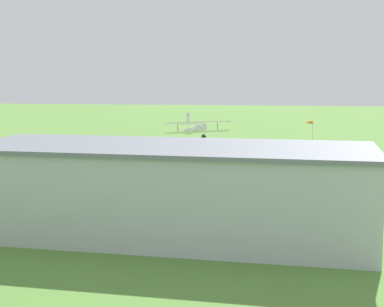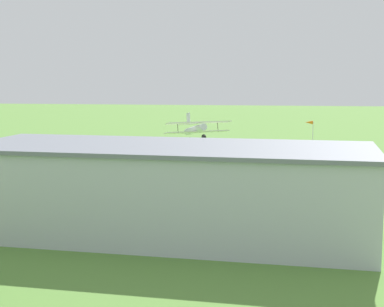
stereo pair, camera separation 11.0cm
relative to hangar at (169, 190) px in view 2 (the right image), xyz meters
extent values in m
plane|color=#568438|center=(4.44, -38.45, -3.92)|extent=(400.00, 400.00, 0.00)
cube|color=#B7BCC6|center=(0.00, 0.02, -0.18)|extent=(34.53, 14.57, 7.47)
cube|color=slate|center=(0.00, 0.02, 3.72)|extent=(35.16, 15.20, 0.35)
cube|color=#384251|center=(-0.36, -6.36, -0.86)|extent=(9.99, 0.73, 6.12)
cylinder|color=silver|center=(2.48, -31.64, 2.43)|extent=(4.08, 5.92, 2.14)
cone|color=black|center=(0.73, -28.72, 1.76)|extent=(1.00, 1.05, 0.79)
cube|color=silver|center=(2.12, -31.03, 2.14)|extent=(8.72, 6.03, 0.40)
cube|color=silver|center=(1.79, -30.48, 3.47)|extent=(8.72, 6.03, 0.40)
cube|color=silver|center=(3.82, -33.86, 3.93)|extent=(0.77, 1.19, 1.49)
cube|color=silver|center=(3.91, -34.02, 2.97)|extent=(2.69, 2.11, 0.25)
cylinder|color=black|center=(3.10, -30.83, 1.10)|extent=(0.45, 0.62, 0.64)
cylinder|color=black|center=(1.48, -31.81, 1.10)|extent=(0.45, 0.62, 0.64)
cylinder|color=#332D28|center=(4.50, -29.23, 2.81)|extent=(0.25, 0.34, 1.42)
cylinder|color=#332D28|center=(-0.60, -32.29, 2.81)|extent=(0.25, 0.34, 1.42)
cube|color=gold|center=(-15.41, -14.46, -3.25)|extent=(1.70, 4.14, 0.70)
cube|color=#2D3842|center=(-15.41, -14.46, -2.63)|extent=(1.49, 2.32, 0.53)
cylinder|color=black|center=(-16.25, -13.05, -3.60)|extent=(0.22, 0.64, 0.64)
cylinder|color=black|center=(-14.57, -13.06, -3.60)|extent=(0.22, 0.64, 0.64)
cylinder|color=black|center=(-16.26, -15.86, -3.60)|extent=(0.22, 0.64, 0.64)
cylinder|color=black|center=(-14.58, -15.87, -3.60)|extent=(0.22, 0.64, 0.64)
cube|color=white|center=(17.23, -11.72, -3.26)|extent=(1.99, 4.07, 0.68)
cube|color=#2D3842|center=(17.23, -11.72, -2.64)|extent=(1.66, 2.32, 0.55)
cylinder|color=black|center=(16.28, -10.44, -3.60)|extent=(0.26, 0.65, 0.64)
cylinder|color=black|center=(17.99, -10.32, -3.60)|extent=(0.26, 0.65, 0.64)
cylinder|color=black|center=(16.48, -13.13, -3.60)|extent=(0.26, 0.65, 0.64)
cylinder|color=black|center=(18.18, -13.01, -3.60)|extent=(0.26, 0.65, 0.64)
cylinder|color=black|center=(23.26, -15.57, -3.60)|extent=(0.24, 0.65, 0.64)
cylinder|color=#3F3F47|center=(14.76, -15.18, -3.52)|extent=(0.40, 0.40, 0.79)
cylinder|color=#B23333|center=(14.76, -15.18, -2.85)|extent=(0.48, 0.48, 0.56)
sphere|color=brown|center=(14.76, -15.18, -2.46)|extent=(0.21, 0.21, 0.21)
cylinder|color=#33723F|center=(-14.41, -18.85, -3.49)|extent=(0.45, 0.45, 0.85)
cylinder|color=#B23333|center=(-14.41, -18.85, -2.76)|extent=(0.54, 0.54, 0.60)
sphere|color=brown|center=(-14.41, -18.85, -2.35)|extent=(0.23, 0.23, 0.23)
cylinder|color=navy|center=(10.86, -15.83, -3.51)|extent=(0.34, 0.34, 0.81)
cylinder|color=#33723F|center=(10.86, -15.83, -2.81)|extent=(0.40, 0.40, 0.58)
sphere|color=beige|center=(10.86, -15.83, -2.42)|extent=(0.22, 0.22, 0.22)
cylinder|color=silver|center=(-14.60, -51.15, -0.82)|extent=(0.12, 0.12, 6.19)
cone|color=orange|center=(-13.90, -51.15, 2.13)|extent=(1.39, 0.83, 0.60)
camera|label=1|loc=(-9.38, 48.23, 9.58)|focal=54.51mm
camera|label=2|loc=(-9.49, 48.21, 9.58)|focal=54.51mm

